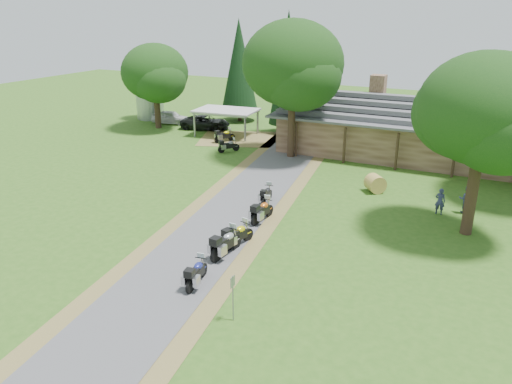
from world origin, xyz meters
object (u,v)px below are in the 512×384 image
at_px(lodge, 409,126).
at_px(silo, 149,91).
at_px(motorcycle_row_b, 226,242).
at_px(carport, 226,122).
at_px(car_white_sedan, 171,116).
at_px(motorcycle_row_d, 262,210).
at_px(motorcycle_row_c, 238,234).
at_px(motorcycle_carport_a, 225,135).
at_px(motorcycle_row_a, 197,272).
at_px(motorcycle_carport_b, 229,145).
at_px(motorcycle_row_e, 267,194).
at_px(hay_bale, 375,183).
at_px(car_dark_suv, 205,119).

relative_size(lodge, silo, 3.60).
bearing_deg(lodge, motorcycle_row_b, -101.85).
xyz_separation_m(lodge, carport, (-16.63, -0.61, -1.22)).
relative_size(lodge, carport, 3.78).
distance_m(car_white_sedan, motorcycle_row_d, 27.00).
relative_size(motorcycle_row_c, motorcycle_carport_a, 1.06).
distance_m(motorcycle_row_b, motorcycle_row_d, 4.58).
bearing_deg(silo, motorcycle_row_a, -49.65).
xyz_separation_m(motorcycle_row_b, motorcycle_row_d, (-0.22, 4.58, -0.05)).
bearing_deg(motorcycle_carport_b, motorcycle_carport_a, 70.79).
bearing_deg(motorcycle_row_b, motorcycle_row_e, 15.18).
relative_size(silo, carport, 1.05).
bearing_deg(lodge, motorcycle_row_a, -100.05).
relative_size(silo, motorcycle_row_b, 2.79).
xyz_separation_m(car_white_sedan, motorcycle_row_b, (19.65, -23.32, -0.13)).
bearing_deg(carport, motorcycle_row_e, -58.12).
height_order(motorcycle_row_a, motorcycle_row_c, motorcycle_row_c).
distance_m(carport, hay_bale, 18.88).
bearing_deg(silo, carport, -15.40).
bearing_deg(car_white_sedan, motorcycle_row_d, -144.55).
height_order(lodge, motorcycle_carport_a, lodge).
relative_size(motorcycle_row_a, motorcycle_row_d, 0.93).
xyz_separation_m(silo, motorcycle_row_a, (23.40, -27.55, -2.35)).
bearing_deg(silo, car_white_sedan, -19.60).
bearing_deg(motorcycle_row_c, car_dark_suv, 49.34).
relative_size(carport, car_dark_suv, 1.06).
bearing_deg(motorcycle_row_d, silo, 54.08).
relative_size(carport, motorcycle_carport_b, 3.27).
height_order(lodge, motorcycle_row_a, lodge).
height_order(lodge, silo, silo).
distance_m(motorcycle_row_e, motorcycle_carport_b, 12.08).
xyz_separation_m(motorcycle_row_b, motorcycle_carport_a, (-10.92, 19.22, -0.09)).
bearing_deg(motorcycle_carport_a, car_white_sedan, 93.44).
bearing_deg(motorcycle_row_e, motorcycle_row_a, 178.81).
relative_size(motorcycle_row_b, motorcycle_row_c, 1.08).
distance_m(lodge, silo, 27.96).
bearing_deg(motorcycle_row_d, car_white_sedan, 51.15).
height_order(car_white_sedan, car_dark_suv, car_dark_suv).
xyz_separation_m(carport, motorcycle_row_e, (10.82, -14.26, -0.63)).
relative_size(lodge, motorcycle_row_b, 10.04).
bearing_deg(car_dark_suv, motorcycle_row_b, -157.90).
height_order(carport, car_dark_suv, carport).
bearing_deg(motorcycle_row_a, motorcycle_row_e, -1.47).
bearing_deg(motorcycle_row_d, motorcycle_row_a, -171.79).
height_order(silo, motorcycle_carport_a, silo).
bearing_deg(hay_bale, motorcycle_carport_a, 155.18).
xyz_separation_m(motorcycle_row_c, hay_bale, (4.37, 10.99, -0.09)).
bearing_deg(silo, motorcycle_carport_a, -23.58).
distance_m(car_dark_suv, motorcycle_carport_a, 5.51).
xyz_separation_m(car_dark_suv, motorcycle_row_a, (15.31, -25.73, -0.39)).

